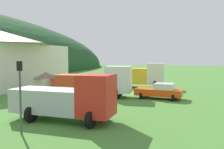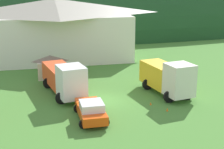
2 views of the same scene
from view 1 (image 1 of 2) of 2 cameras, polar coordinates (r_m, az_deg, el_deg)
The scene contains 9 objects.
ground_plane at distance 28.65m, azimuth 4.62°, elevation -4.65°, with size 200.00×200.00×0.00m, color #477F33.
play_shed_cream at distance 28.93m, azimuth -15.60°, elevation -2.00°, with size 3.11×2.38×2.64m.
crane_truck_red at distance 16.54m, azimuth -10.31°, elevation -5.68°, with size 3.49×7.43×3.28m.
heavy_rig_white at distance 26.30m, azimuth -3.35°, elevation -1.68°, with size 3.97×8.65×3.44m.
heavy_rig_striped at distance 34.58m, azimuth 7.26°, elevation -0.11°, with size 3.74×7.13×3.53m.
service_pickup_orange at distance 25.63m, azimuth 11.47°, elevation -3.91°, with size 2.39×4.87×1.66m.
traffic_light_west at distance 14.45m, azimuth -21.28°, elevation -3.43°, with size 0.20×0.32×4.20m.
traffic_cone_near_pickup at distance 32.32m, azimuth 13.36°, elevation -3.74°, with size 0.36×0.36×0.61m, color orange.
traffic_cone_mid_row at distance 31.80m, azimuth 9.96°, elevation -3.81°, with size 0.36×0.36×0.54m, color orange.
Camera 1 is at (-26.83, -9.01, 4.43)m, focal length 37.94 mm.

